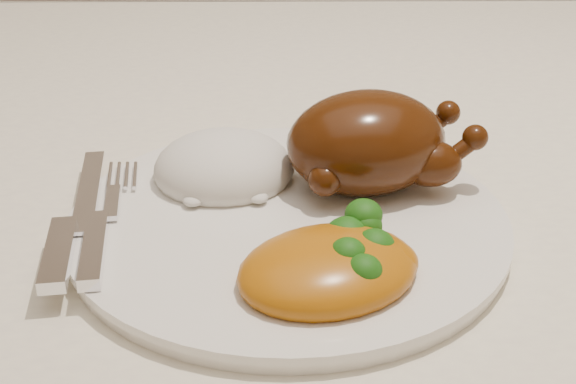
{
  "coord_description": "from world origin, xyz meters",
  "views": [
    {
      "loc": [
        -0.12,
        -0.65,
        1.07
      ],
      "look_at": [
        -0.12,
        -0.15,
        0.8
      ],
      "focal_mm": 50.0,
      "sensor_mm": 36.0,
      "label": 1
    }
  ],
  "objects": [
    {
      "name": "cutlery",
      "position": [
        -0.26,
        -0.17,
        0.79
      ],
      "size": [
        0.05,
        0.2,
        0.01
      ],
      "rotation": [
        0.0,
        0.0,
        0.13
      ],
      "color": "silver",
      "rests_on": "dinner_plate"
    },
    {
      "name": "rice_mound",
      "position": [
        -0.17,
        -0.09,
        0.79
      ],
      "size": [
        0.12,
        0.11,
        0.06
      ],
      "rotation": [
        0.0,
        0.0,
        0.09
      ],
      "color": "white",
      "rests_on": "dinner_plate"
    },
    {
      "name": "mac_and_cheese",
      "position": [
        -0.09,
        -0.22,
        0.79
      ],
      "size": [
        0.14,
        0.13,
        0.05
      ],
      "rotation": [
        0.0,
        0.0,
        0.4
      ],
      "color": "#C1650C",
      "rests_on": "dinner_plate"
    },
    {
      "name": "tablecloth",
      "position": [
        0.0,
        0.0,
        0.74
      ],
      "size": [
        1.73,
        1.03,
        0.18
      ],
      "color": "beige",
      "rests_on": "dining_table"
    },
    {
      "name": "dining_table",
      "position": [
        0.0,
        0.0,
        0.67
      ],
      "size": [
        1.6,
        0.9,
        0.76
      ],
      "color": "brown",
      "rests_on": "floor"
    },
    {
      "name": "roast_chicken",
      "position": [
        -0.05,
        -0.1,
        0.82
      ],
      "size": [
        0.16,
        0.12,
        0.08
      ],
      "rotation": [
        0.0,
        0.0,
        0.22
      ],
      "color": "#421E07",
      "rests_on": "dinner_plate"
    },
    {
      "name": "dinner_plate",
      "position": [
        -0.12,
        -0.15,
        0.77
      ],
      "size": [
        0.35,
        0.35,
        0.01
      ],
      "primitive_type": "cylinder",
      "rotation": [
        0.0,
        0.0,
        0.14
      ],
      "color": "white",
      "rests_on": "tablecloth"
    }
  ]
}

